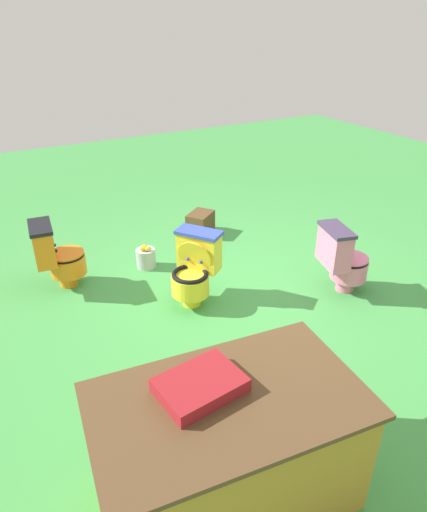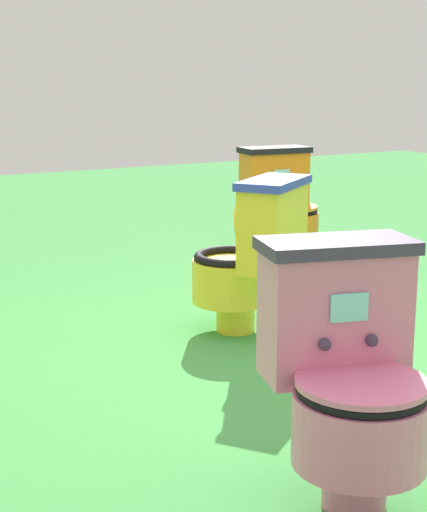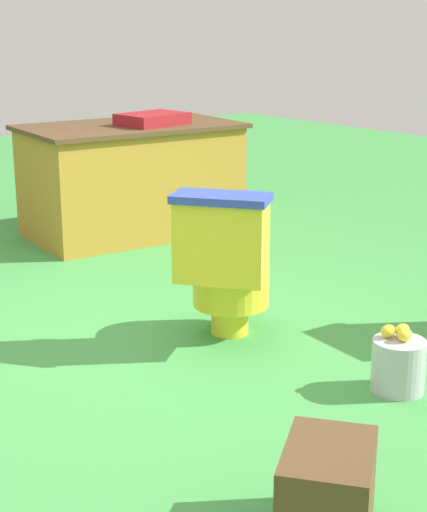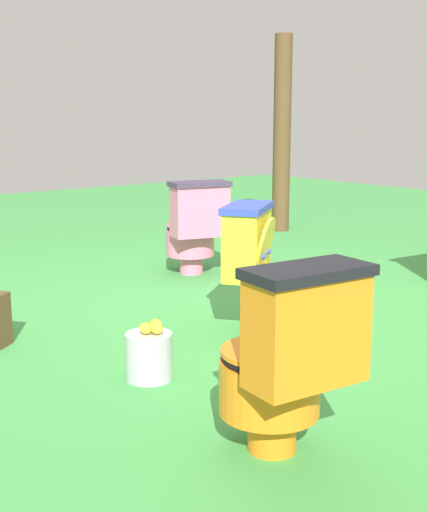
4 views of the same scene
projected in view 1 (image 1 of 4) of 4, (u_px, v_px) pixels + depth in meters
name	position (u px, v px, depth m)	size (l,w,h in m)	color
ground	(242.00, 290.00, 4.74)	(14.00, 14.00, 0.00)	#429947
toilet_pink	(342.00, 259.00, 4.57)	(0.58, 0.52, 0.73)	pink
toilet_yellow	(194.00, 268.00, 4.40)	(0.63, 0.61, 0.73)	yellow
toilet_orange	(57.00, 255.00, 4.64)	(0.53, 0.46, 0.73)	orange
vendor_table	(227.00, 448.00, 2.55)	(1.55, 1.02, 0.85)	#B7842D
small_crate	(200.00, 223.00, 5.92)	(0.36, 0.26, 0.29)	brown
lemon_bucket	(146.00, 258.00, 5.13)	(0.22, 0.22, 0.28)	#B7B7BF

